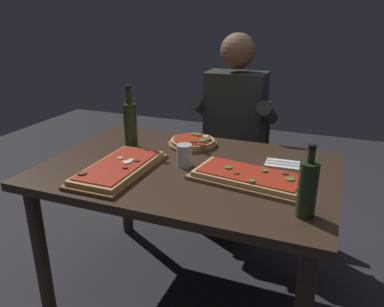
{
  "coord_description": "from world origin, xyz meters",
  "views": [
    {
      "loc": [
        0.64,
        -1.57,
        1.45
      ],
      "look_at": [
        0.0,
        0.05,
        0.79
      ],
      "focal_mm": 35.31,
      "sensor_mm": 36.0,
      "label": 1
    }
  ],
  "objects_px": {
    "oil_bottle_amber": "(130,124)",
    "diner_chair": "(236,157)",
    "wine_bottle_dark": "(307,188)",
    "tumbler_near_camera": "(184,157)",
    "seated_diner": "(233,126)",
    "dining_table": "(188,184)",
    "pizza_round_far": "(193,142)",
    "pizza_rectangular_front": "(250,177)",
    "pizza_rectangular_left": "(119,168)"
  },
  "relations": [
    {
      "from": "oil_bottle_amber",
      "to": "diner_chair",
      "type": "relative_size",
      "value": 0.39
    },
    {
      "from": "wine_bottle_dark",
      "to": "diner_chair",
      "type": "height_order",
      "value": "wine_bottle_dark"
    },
    {
      "from": "tumbler_near_camera",
      "to": "seated_diner",
      "type": "xyz_separation_m",
      "value": [
        0.04,
        0.74,
        -0.05
      ]
    },
    {
      "from": "dining_table",
      "to": "diner_chair",
      "type": "height_order",
      "value": "diner_chair"
    },
    {
      "from": "dining_table",
      "to": "wine_bottle_dark",
      "type": "distance_m",
      "value": 0.68
    },
    {
      "from": "pizza_round_far",
      "to": "diner_chair",
      "type": "distance_m",
      "value": 0.63
    },
    {
      "from": "pizza_round_far",
      "to": "tumbler_near_camera",
      "type": "xyz_separation_m",
      "value": [
        0.07,
        -0.3,
        0.03
      ]
    },
    {
      "from": "oil_bottle_amber",
      "to": "pizza_rectangular_front",
      "type": "bearing_deg",
      "value": -16.14
    },
    {
      "from": "pizza_rectangular_front",
      "to": "wine_bottle_dark",
      "type": "relative_size",
      "value": 2.0
    },
    {
      "from": "pizza_rectangular_front",
      "to": "pizza_rectangular_left",
      "type": "bearing_deg",
      "value": -168.19
    },
    {
      "from": "wine_bottle_dark",
      "to": "oil_bottle_amber",
      "type": "distance_m",
      "value": 1.07
    },
    {
      "from": "seated_diner",
      "to": "dining_table",
      "type": "bearing_deg",
      "value": -91.48
    },
    {
      "from": "pizza_rectangular_front",
      "to": "dining_table",
      "type": "bearing_deg",
      "value": 169.42
    },
    {
      "from": "pizza_rectangular_left",
      "to": "tumbler_near_camera",
      "type": "height_order",
      "value": "tumbler_near_camera"
    },
    {
      "from": "dining_table",
      "to": "pizza_rectangular_left",
      "type": "height_order",
      "value": "pizza_rectangular_left"
    },
    {
      "from": "pizza_rectangular_front",
      "to": "diner_chair",
      "type": "distance_m",
      "value": 1.0
    },
    {
      "from": "wine_bottle_dark",
      "to": "tumbler_near_camera",
      "type": "height_order",
      "value": "wine_bottle_dark"
    },
    {
      "from": "dining_table",
      "to": "pizza_round_far",
      "type": "relative_size",
      "value": 5.1
    },
    {
      "from": "dining_table",
      "to": "tumbler_near_camera",
      "type": "bearing_deg",
      "value": -174.34
    },
    {
      "from": "diner_chair",
      "to": "dining_table",
      "type": "bearing_deg",
      "value": -91.27
    },
    {
      "from": "pizza_round_far",
      "to": "tumbler_near_camera",
      "type": "relative_size",
      "value": 2.5
    },
    {
      "from": "pizza_rectangular_front",
      "to": "oil_bottle_amber",
      "type": "height_order",
      "value": "oil_bottle_amber"
    },
    {
      "from": "pizza_round_far",
      "to": "tumbler_near_camera",
      "type": "height_order",
      "value": "tumbler_near_camera"
    },
    {
      "from": "tumbler_near_camera",
      "to": "dining_table",
      "type": "bearing_deg",
      "value": 5.66
    },
    {
      "from": "tumbler_near_camera",
      "to": "wine_bottle_dark",
      "type": "bearing_deg",
      "value": -25.09
    },
    {
      "from": "dining_table",
      "to": "oil_bottle_amber",
      "type": "height_order",
      "value": "oil_bottle_amber"
    },
    {
      "from": "pizza_round_far",
      "to": "tumbler_near_camera",
      "type": "distance_m",
      "value": 0.31
    },
    {
      "from": "wine_bottle_dark",
      "to": "tumbler_near_camera",
      "type": "relative_size",
      "value": 2.53
    },
    {
      "from": "dining_table",
      "to": "tumbler_near_camera",
      "type": "distance_m",
      "value": 0.14
    },
    {
      "from": "pizza_rectangular_left",
      "to": "wine_bottle_dark",
      "type": "distance_m",
      "value": 0.87
    },
    {
      "from": "wine_bottle_dark",
      "to": "diner_chair",
      "type": "xyz_separation_m",
      "value": [
        -0.56,
        1.14,
        -0.37
      ]
    },
    {
      "from": "pizza_rectangular_front",
      "to": "pizza_rectangular_left",
      "type": "height_order",
      "value": "same"
    },
    {
      "from": "diner_chair",
      "to": "seated_diner",
      "type": "distance_m",
      "value": 0.28
    },
    {
      "from": "wine_bottle_dark",
      "to": "tumbler_near_camera",
      "type": "xyz_separation_m",
      "value": [
        -0.6,
        0.28,
        -0.06
      ]
    },
    {
      "from": "wine_bottle_dark",
      "to": "oil_bottle_amber",
      "type": "height_order",
      "value": "oil_bottle_amber"
    },
    {
      "from": "pizza_rectangular_front",
      "to": "pizza_round_far",
      "type": "relative_size",
      "value": 2.02
    },
    {
      "from": "diner_chair",
      "to": "tumbler_near_camera",
      "type": "bearing_deg",
      "value": -92.58
    },
    {
      "from": "seated_diner",
      "to": "pizza_round_far",
      "type": "bearing_deg",
      "value": -104.22
    },
    {
      "from": "wine_bottle_dark",
      "to": "seated_diner",
      "type": "bearing_deg",
      "value": 118.81
    },
    {
      "from": "pizza_rectangular_left",
      "to": "diner_chair",
      "type": "height_order",
      "value": "diner_chair"
    },
    {
      "from": "tumbler_near_camera",
      "to": "pizza_rectangular_left",
      "type": "bearing_deg",
      "value": -144.63
    },
    {
      "from": "pizza_rectangular_front",
      "to": "oil_bottle_amber",
      "type": "relative_size",
      "value": 1.63
    },
    {
      "from": "oil_bottle_amber",
      "to": "diner_chair",
      "type": "distance_m",
      "value": 0.91
    },
    {
      "from": "wine_bottle_dark",
      "to": "seated_diner",
      "type": "xyz_separation_m",
      "value": [
        -0.56,
        1.02,
        -0.11
      ]
    },
    {
      "from": "tumbler_near_camera",
      "to": "diner_chair",
      "type": "height_order",
      "value": "diner_chair"
    },
    {
      "from": "wine_bottle_dark",
      "to": "seated_diner",
      "type": "relative_size",
      "value": 0.21
    },
    {
      "from": "pizza_rectangular_front",
      "to": "wine_bottle_dark",
      "type": "distance_m",
      "value": 0.35
    },
    {
      "from": "dining_table",
      "to": "pizza_round_far",
      "type": "xyz_separation_m",
      "value": [
        -0.09,
        0.3,
        0.12
      ]
    },
    {
      "from": "wine_bottle_dark",
      "to": "seated_diner",
      "type": "height_order",
      "value": "seated_diner"
    },
    {
      "from": "pizza_round_far",
      "to": "oil_bottle_amber",
      "type": "xyz_separation_m",
      "value": [
        -0.31,
        -0.15,
        0.11
      ]
    }
  ]
}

